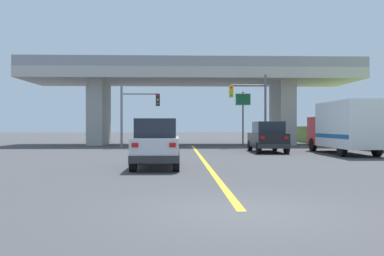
{
  "coord_description": "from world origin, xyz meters",
  "views": [
    {
      "loc": [
        -1.29,
        -8.53,
        1.72
      ],
      "look_at": [
        -0.07,
        27.7,
        1.57
      ],
      "focal_mm": 39.96,
      "sensor_mm": 36.0,
      "label": 1
    }
  ],
  "objects": [
    {
      "name": "lane_divider_stripe",
      "position": [
        0.0,
        14.3,
        0.0
      ],
      "size": [
        0.2,
        28.6,
        0.01
      ],
      "primitive_type": "cube",
      "color": "yellow",
      "rests_on": "ground"
    },
    {
      "name": "traffic_signal_farside",
      "position": [
        -4.63,
        25.25,
        3.16
      ],
      "size": [
        3.11,
        0.36,
        5.06
      ],
      "color": "slate",
      "rests_on": "ground"
    },
    {
      "name": "suv_lead",
      "position": [
        -2.16,
        9.13,
        1.01
      ],
      "size": [
        1.88,
        4.42,
        2.02
      ],
      "color": "silver",
      "rests_on": "ground"
    },
    {
      "name": "overpass_bridge",
      "position": [
        0.0,
        31.78,
        5.53
      ],
      "size": [
        30.47,
        8.26,
        7.73
      ],
      "color": "#B7B5AD",
      "rests_on": "ground"
    },
    {
      "name": "traffic_signal_nearside",
      "position": [
        4.76,
        25.31,
        3.63
      ],
      "size": [
        2.99,
        0.36,
        5.84
      ],
      "color": "#56595E",
      "rests_on": "ground"
    },
    {
      "name": "highway_sign",
      "position": [
        4.66,
        30.17,
        3.53
      ],
      "size": [
        1.39,
        0.17,
        4.86
      ],
      "color": "#56595E",
      "rests_on": "ground"
    },
    {
      "name": "box_truck",
      "position": [
        8.98,
        17.32,
        1.68
      ],
      "size": [
        2.33,
        7.6,
        3.2
      ],
      "color": "red",
      "rests_on": "ground"
    },
    {
      "name": "ground",
      "position": [
        0.0,
        31.78,
        0.0
      ],
      "size": [
        160.0,
        160.0,
        0.0
      ],
      "primitive_type": "plane",
      "color": "#424244"
    },
    {
      "name": "suv_crossing",
      "position": [
        4.63,
        19.4,
        1.02
      ],
      "size": [
        2.09,
        4.76,
        2.02
      ],
      "rotation": [
        0.0,
        0.0,
        -0.02
      ],
      "color": "black",
      "rests_on": "ground"
    }
  ]
}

